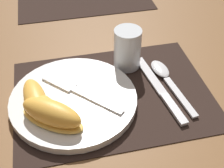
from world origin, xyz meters
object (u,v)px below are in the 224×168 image
at_px(juice_glass, 127,50).
at_px(spoon, 165,76).
at_px(knife, 160,90).
at_px(citrus_wedge_1, 44,109).
at_px(plate, 74,100).
at_px(citrus_wedge_0, 36,100).
at_px(citrus_wedge_2, 52,114).
at_px(fork, 76,90).

xyz_separation_m(juice_glass, spoon, (0.07, -0.06, -0.04)).
bearing_deg(knife, spoon, 57.70).
height_order(spoon, citrus_wedge_1, citrus_wedge_1).
relative_size(plate, citrus_wedge_0, 1.98).
height_order(plate, citrus_wedge_0, citrus_wedge_0).
height_order(plate, citrus_wedge_2, citrus_wedge_2).
bearing_deg(citrus_wedge_2, spoon, 19.31).
distance_m(juice_glass, citrus_wedge_2, 0.24).
distance_m(citrus_wedge_1, citrus_wedge_2, 0.03).
distance_m(juice_glass, spoon, 0.10).
bearing_deg(fork, plate, -115.89).
xyz_separation_m(plate, juice_glass, (0.14, 0.10, 0.03)).
relative_size(plate, citrus_wedge_1, 2.14).
xyz_separation_m(knife, spoon, (0.02, 0.04, 0.00)).
height_order(juice_glass, citrus_wedge_2, juice_glass).
relative_size(plate, citrus_wedge_2, 1.95).
xyz_separation_m(fork, citrus_wedge_0, (-0.08, -0.02, 0.01)).
bearing_deg(plate, citrus_wedge_0, -173.51).
bearing_deg(fork, citrus_wedge_2, -126.75).
bearing_deg(spoon, plate, -170.74).
xyz_separation_m(juice_glass, citrus_wedge_1, (-0.20, -0.13, -0.01)).
bearing_deg(citrus_wedge_1, citrus_wedge_0, 117.61).
distance_m(plate, juice_glass, 0.17).
bearing_deg(spoon, citrus_wedge_1, -165.76).
height_order(juice_glass, citrus_wedge_1, juice_glass).
height_order(plate, citrus_wedge_1, citrus_wedge_1).
bearing_deg(citrus_wedge_0, juice_glass, 26.45).
xyz_separation_m(fork, citrus_wedge_1, (-0.07, -0.05, 0.01)).
height_order(fork, citrus_wedge_1, citrus_wedge_1).
xyz_separation_m(knife, citrus_wedge_0, (-0.26, -0.00, 0.03)).
xyz_separation_m(plate, knife, (0.18, -0.00, -0.01)).
bearing_deg(juice_glass, citrus_wedge_0, -153.55).
relative_size(knife, spoon, 1.17).
bearing_deg(spoon, citrus_wedge_0, -171.45).
bearing_deg(juice_glass, plate, -144.95).
height_order(spoon, citrus_wedge_0, citrus_wedge_0).
height_order(juice_glass, fork, juice_glass).
bearing_deg(knife, citrus_wedge_0, -179.21).
bearing_deg(fork, spoon, 5.14).
bearing_deg(knife, fork, 173.30).
relative_size(juice_glass, citrus_wedge_0, 0.72).
bearing_deg(citrus_wedge_1, plate, 29.81).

